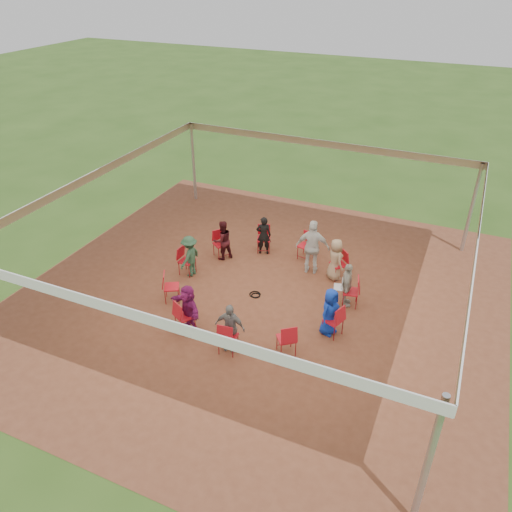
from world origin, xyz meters
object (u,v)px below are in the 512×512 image
at_px(chair_7, 185,316).
at_px(chair_10, 333,320).
at_px(chair_3, 264,239).
at_px(chair_9, 286,339).
at_px(person_seated_0, 347,285).
at_px(person_seated_4, 190,256).
at_px(cable_coil, 255,295).
at_px(person_seated_6, 230,327).
at_px(chair_6, 172,287).
at_px(person_seated_3, 223,240).
at_px(chair_8, 228,337).
at_px(chair_4, 221,244).
at_px(chair_1, 338,265).
at_px(laptop, 341,285).
at_px(person_seated_2, 264,235).
at_px(standing_person, 313,247).
at_px(person_seated_7, 330,312).
at_px(person_seated_5, 188,308).
at_px(chair_2, 306,246).
at_px(chair_5, 187,261).
at_px(person_seated_1, 335,259).
at_px(chair_0, 350,292).

xyz_separation_m(chair_7, chair_10, (3.49, 1.37, 0.00)).
relative_size(chair_3, chair_9, 1.00).
relative_size(chair_10, person_seated_0, 0.69).
xyz_separation_m(person_seated_4, cable_coil, (2.21, -0.20, -0.63)).
distance_m(person_seated_0, person_seated_6, 3.56).
height_order(chair_6, person_seated_3, person_seated_3).
bearing_deg(chair_8, chair_6, 147.27).
distance_m(chair_4, chair_8, 4.51).
xyz_separation_m(chair_4, cable_coil, (1.87, -1.52, -0.43)).
height_order(chair_7, chair_9, same).
bearing_deg(chair_4, person_seated_6, 66.10).
distance_m(person_seated_0, person_seated_3, 4.29).
bearing_deg(chair_1, cable_coil, 88.86).
xyz_separation_m(chair_10, person_seated_0, (-0.04, 1.37, 0.20)).
bearing_deg(laptop, person_seated_4, 81.53).
bearing_deg(person_seated_2, standing_person, 144.68).
distance_m(person_seated_0, person_seated_7, 1.33).
bearing_deg(chair_4, chair_6, 32.73).
height_order(person_seated_2, person_seated_7, same).
relative_size(person_seated_6, person_seated_7, 1.00).
relative_size(chair_9, person_seated_5, 0.69).
height_order(chair_10, person_seated_5, person_seated_5).
xyz_separation_m(person_seated_3, person_seated_6, (2.12, -3.73, 0.00)).
distance_m(chair_10, person_seated_5, 3.66).
relative_size(person_seated_5, cable_coil, 3.13).
bearing_deg(chair_9, chair_7, 147.27).
bearing_deg(chair_2, laptop, 142.01).
bearing_deg(person_seated_6, person_seated_5, 163.64).
height_order(chair_9, standing_person, standing_person).
xyz_separation_m(chair_2, person_seated_5, (-1.58, -4.52, 0.20)).
distance_m(chair_6, person_seated_3, 2.62).
xyz_separation_m(chair_5, person_seated_4, (0.12, -0.01, 0.20)).
height_order(chair_6, person_seated_6, person_seated_6).
distance_m(person_seated_0, person_seated_2, 3.56).
xyz_separation_m(chair_5, person_seated_2, (1.61, 2.06, 0.20)).
height_order(chair_10, person_seated_6, person_seated_6).
relative_size(chair_7, person_seated_7, 0.69).
bearing_deg(chair_5, person_seated_5, 34.94).
bearing_deg(chair_3, person_seated_1, 145.06).
bearing_deg(chair_9, person_seated_3, 97.98).
distance_m(person_seated_4, cable_coil, 2.31).
bearing_deg(person_seated_0, chair_0, -90.00).
xyz_separation_m(chair_2, standing_person, (0.42, -0.67, 0.42)).
bearing_deg(chair_10, chair_6, 114.55).
bearing_deg(chair_3, chair_4, 16.36).
relative_size(chair_0, chair_10, 1.00).
distance_m(chair_1, chair_8, 4.51).
relative_size(person_seated_2, person_seated_7, 1.00).
relative_size(chair_8, person_seated_3, 0.69).
bearing_deg(person_seated_3, person_seated_2, 163.64).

